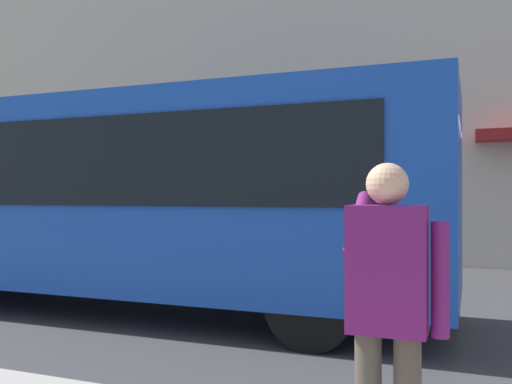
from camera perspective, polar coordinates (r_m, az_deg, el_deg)
ground_plane at (r=7.47m, az=11.90°, el=-13.31°), size 60.00×60.00×0.00m
building_facade_far at (r=14.67m, az=16.56°, el=16.79°), size 28.00×1.55×12.00m
red_bus at (r=8.24m, az=-12.74°, el=-0.28°), size 9.05×2.54×3.08m
pedestrian_photographer at (r=2.97m, az=13.62°, el=-10.82°), size 0.53×0.52×1.70m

